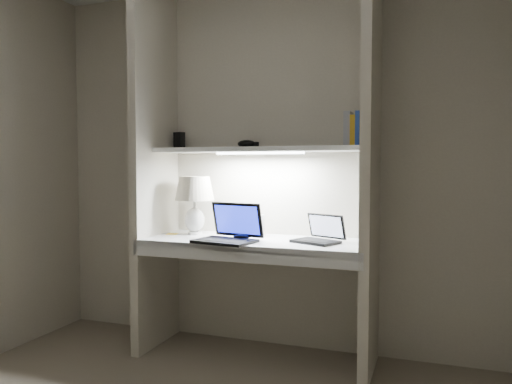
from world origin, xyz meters
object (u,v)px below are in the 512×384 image
at_px(laptop_main, 229,233).
at_px(speaker, 255,225).
at_px(laptop_netbook, 319,236).
at_px(book_row, 361,130).
at_px(table_lamp, 195,195).

xyz_separation_m(laptop_main, speaker, (0.07, 0.27, 0.02)).
xyz_separation_m(laptop_netbook, book_row, (0.22, 0.18, 0.66)).
bearing_deg(laptop_main, table_lamp, 157.51).
distance_m(laptop_netbook, speaker, 0.48).
distance_m(table_lamp, laptop_main, 0.47).
distance_m(table_lamp, laptop_netbook, 0.93).
relative_size(laptop_netbook, speaker, 2.31).
distance_m(table_lamp, book_row, 1.20).
relative_size(table_lamp, speaker, 2.73).
bearing_deg(book_row, table_lamp, -174.60).
xyz_separation_m(laptop_netbook, speaker, (-0.47, 0.12, 0.03)).
relative_size(laptop_main, book_row, 1.82).
bearing_deg(book_row, laptop_netbook, -141.80).
bearing_deg(table_lamp, laptop_netbook, -4.55).
bearing_deg(laptop_main, laptop_netbook, 25.46).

